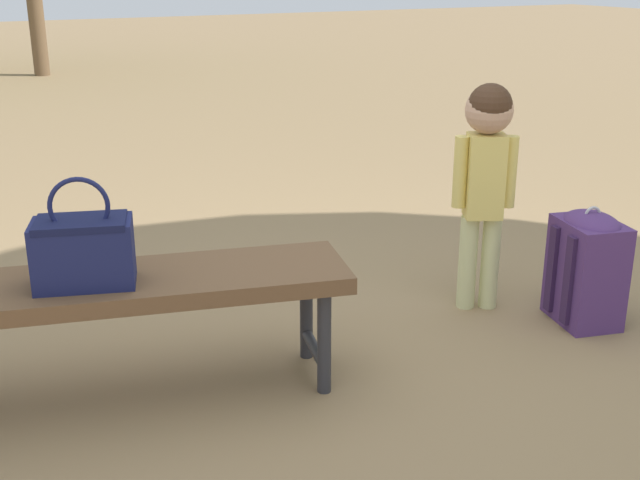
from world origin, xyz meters
name	(u,v)px	position (x,y,z in m)	size (l,w,h in m)	color
ground_plane	(340,367)	(0.00, 0.00, 0.00)	(40.00, 40.00, 0.00)	#8C704C
park_bench	(115,294)	(-0.79, 0.16, 0.39)	(1.65, 0.75, 0.45)	brown
handbag	(83,249)	(-0.88, 0.14, 0.58)	(0.36, 0.26, 0.37)	#191E4C
child_standing	(486,162)	(0.81, 0.23, 0.66)	(0.25, 0.20, 0.99)	#CCCC8C
backpack_large	(587,265)	(1.12, -0.10, 0.26)	(0.31, 0.35, 0.51)	#4C2D66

